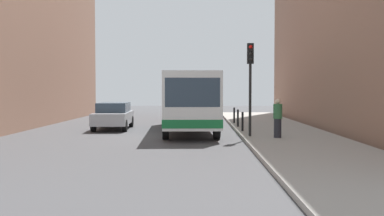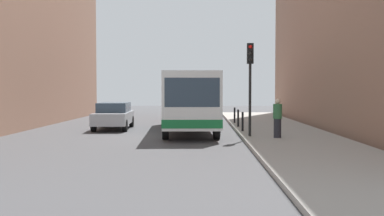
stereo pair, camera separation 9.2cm
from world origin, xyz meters
name	(u,v)px [view 2 (the right image)]	position (x,y,z in m)	size (l,w,h in m)	color
ground_plane	(171,137)	(0.00, 0.00, 0.00)	(80.00, 80.00, 0.00)	#424244
sidewalk	(287,136)	(5.40, 0.00, 0.07)	(4.40, 40.00, 0.15)	#9E9991
bus	(189,99)	(0.75, 2.96, 1.73)	(3.05, 11.13, 3.00)	white
car_beside_bus	(114,115)	(-3.46, 4.07, 0.78)	(1.99, 4.46, 1.48)	#A5A8AD
car_behind_bus	(184,109)	(0.15, 11.91, 0.78)	(2.03, 4.48, 1.48)	maroon
traffic_light	(250,72)	(3.55, -1.04, 3.01)	(0.28, 0.33, 4.10)	black
bollard_near	(243,122)	(3.45, 1.44, 0.62)	(0.11, 0.11, 0.95)	black
bollard_mid	(238,118)	(3.45, 4.18, 0.62)	(0.11, 0.11, 0.95)	black
bollard_far	(235,115)	(3.45, 6.92, 0.62)	(0.11, 0.11, 0.95)	black
pedestrian_near_signal	(277,118)	(4.66, -1.70, 0.98)	(0.38, 0.38, 1.67)	#26262D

